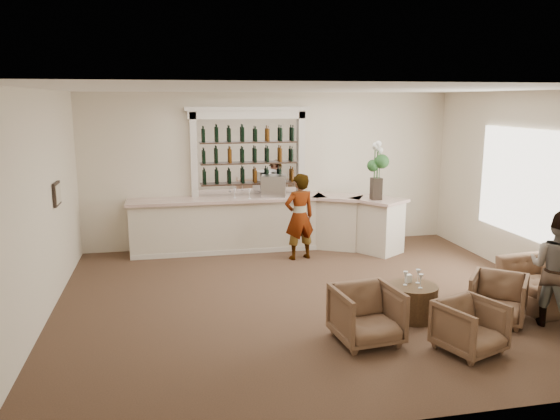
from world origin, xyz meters
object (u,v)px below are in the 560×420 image
(guest, at_px, (557,269))
(espresso_machine, at_px, (274,186))
(armchair_far, at_px, (544,284))
(sommelier, at_px, (299,217))
(armchair_center, at_px, (470,327))
(cocktail_table, at_px, (413,302))
(armchair_left, at_px, (367,315))
(bar_counter, at_px, (268,224))
(armchair_right, at_px, (498,298))
(flower_vase, at_px, (377,167))

(guest, bearing_deg, espresso_machine, 6.98)
(guest, relative_size, armchair_far, 1.50)
(sommelier, distance_m, espresso_machine, 1.04)
(armchair_center, bearing_deg, guest, -2.36)
(guest, distance_m, armchair_center, 1.76)
(cocktail_table, xyz_separation_m, armchair_far, (2.17, 0.01, 0.11))
(armchair_left, bearing_deg, bar_counter, 89.17)
(bar_counter, height_order, armchair_left, bar_counter)
(cocktail_table, xyz_separation_m, armchair_right, (1.15, -0.35, 0.10))
(armchair_right, distance_m, espresso_machine, 5.20)
(bar_counter, bearing_deg, armchair_right, -59.97)
(cocktail_table, bearing_deg, bar_counter, 109.01)
(guest, height_order, flower_vase, flower_vase)
(cocktail_table, height_order, armchair_center, armchair_center)
(armchair_far, bearing_deg, cocktail_table, -97.79)
(cocktail_table, relative_size, armchair_far, 0.64)
(armchair_left, distance_m, espresso_machine, 4.87)
(bar_counter, height_order, armchair_far, bar_counter)
(armchair_center, bearing_deg, bar_counter, 86.96)
(armchair_center, height_order, flower_vase, flower_vase)
(cocktail_table, bearing_deg, flower_vase, 77.96)
(armchair_far, xyz_separation_m, flower_vase, (-1.45, 3.35, 1.45))
(bar_counter, relative_size, cocktail_table, 8.11)
(guest, relative_size, flower_vase, 1.39)
(armchair_right, bearing_deg, armchair_far, 59.03)
(espresso_machine, height_order, flower_vase, flower_vase)
(flower_vase, bearing_deg, armchair_center, -96.22)
(guest, height_order, armchair_left, guest)
(bar_counter, height_order, armchair_center, bar_counter)
(flower_vase, bearing_deg, cocktail_table, -102.04)
(bar_counter, distance_m, armchair_right, 5.10)
(guest, height_order, armchair_center, guest)
(sommelier, relative_size, armchair_left, 2.09)
(bar_counter, height_order, guest, guest)
(sommelier, relative_size, espresso_machine, 3.41)
(guest, bearing_deg, cocktail_table, 44.67)
(cocktail_table, distance_m, sommelier, 3.47)
(armchair_right, bearing_deg, flower_vase, 136.31)
(bar_counter, relative_size, guest, 3.46)
(guest, bearing_deg, armchair_center, 81.95)
(bar_counter, relative_size, armchair_far, 5.18)
(guest, distance_m, flower_vase, 4.26)
(sommelier, xyz_separation_m, armchair_center, (1.13, -4.46, -0.53))
(armchair_center, relative_size, armchair_right, 0.97)
(armchair_left, bearing_deg, espresso_machine, 87.47)
(armchair_right, bearing_deg, cocktail_table, -157.46)
(bar_counter, distance_m, cocktail_table, 4.30)
(bar_counter, bearing_deg, armchair_center, -72.76)
(bar_counter, height_order, armchair_right, bar_counter)
(bar_counter, height_order, sommelier, sommelier)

